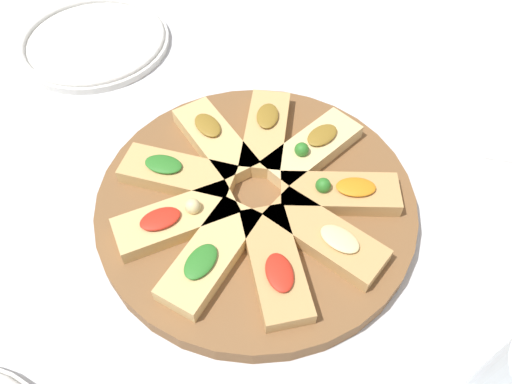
% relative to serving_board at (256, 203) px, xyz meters
% --- Properties ---
extents(ground_plane, '(3.00, 3.00, 0.00)m').
position_rel_serving_board_xyz_m(ground_plane, '(0.00, 0.00, -0.01)').
color(ground_plane, silver).
extents(serving_board, '(0.36, 0.36, 0.02)m').
position_rel_serving_board_xyz_m(serving_board, '(0.00, 0.00, 0.00)').
color(serving_board, brown).
rests_on(serving_board, ground_plane).
extents(focaccia_slice_0, '(0.13, 0.13, 0.02)m').
position_rel_serving_board_xyz_m(focaccia_slice_0, '(-0.06, -0.07, 0.02)').
color(focaccia_slice_0, tan).
rests_on(focaccia_slice_0, serving_board).
extents(focaccia_slice_1, '(0.06, 0.14, 0.02)m').
position_rel_serving_board_xyz_m(focaccia_slice_1, '(-0.01, -0.09, 0.02)').
color(focaccia_slice_1, tan).
rests_on(focaccia_slice_1, serving_board).
extents(focaccia_slice_2, '(0.11, 0.14, 0.03)m').
position_rel_serving_board_xyz_m(focaccia_slice_2, '(0.05, -0.08, 0.02)').
color(focaccia_slice_2, tan).
rests_on(focaccia_slice_2, serving_board).
extents(focaccia_slice_3, '(0.14, 0.07, 0.03)m').
position_rel_serving_board_xyz_m(focaccia_slice_3, '(0.09, -0.02, 0.02)').
color(focaccia_slice_3, '#E5C689').
rests_on(focaccia_slice_3, serving_board).
extents(focaccia_slice_4, '(0.14, 0.10, 0.02)m').
position_rel_serving_board_xyz_m(focaccia_slice_4, '(0.08, 0.04, 0.02)').
color(focaccia_slice_4, tan).
rests_on(focaccia_slice_4, serving_board).
extents(focaccia_slice_5, '(0.10, 0.14, 0.02)m').
position_rel_serving_board_xyz_m(focaccia_slice_5, '(0.04, 0.09, 0.02)').
color(focaccia_slice_5, '#DBB775').
rests_on(focaccia_slice_5, serving_board).
extents(focaccia_slice_6, '(0.09, 0.14, 0.02)m').
position_rel_serving_board_xyz_m(focaccia_slice_6, '(-0.03, 0.09, 0.02)').
color(focaccia_slice_6, tan).
rests_on(focaccia_slice_6, serving_board).
extents(focaccia_slice_7, '(0.14, 0.11, 0.03)m').
position_rel_serving_board_xyz_m(focaccia_slice_7, '(-0.08, 0.05, 0.02)').
color(focaccia_slice_7, '#DBB775').
rests_on(focaccia_slice_7, serving_board).
extents(focaccia_slice_8, '(0.14, 0.06, 0.02)m').
position_rel_serving_board_xyz_m(focaccia_slice_8, '(-0.09, -0.01, 0.02)').
color(focaccia_slice_8, '#DBB775').
rests_on(focaccia_slice_8, serving_board).
extents(plate_right, '(0.23, 0.23, 0.02)m').
position_rel_serving_board_xyz_m(plate_right, '(0.11, 0.38, -0.00)').
color(plate_right, white).
rests_on(plate_right, ground_plane).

